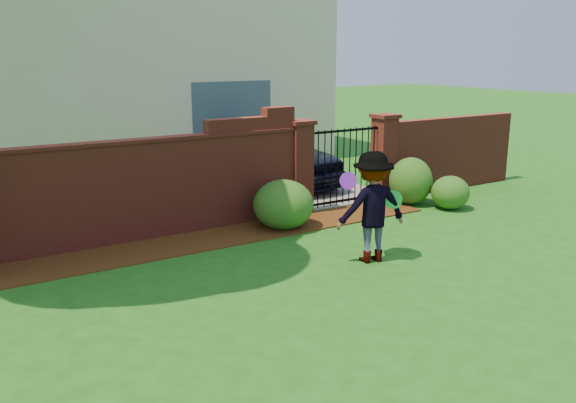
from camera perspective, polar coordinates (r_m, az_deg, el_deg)
ground at (r=7.75m, az=2.54°, el=-10.21°), size 80.00×80.00×0.01m
mulch_bed at (r=10.14m, az=-12.85°, el=-4.49°), size 11.10×1.08×0.03m
brick_wall at (r=10.25m, az=-19.97°, el=0.50°), size 8.70×0.31×2.16m
brick_wall_return at (r=14.66m, az=14.98°, el=4.43°), size 4.00×0.25×1.70m
pillar_left at (r=11.93m, az=1.10°, el=3.31°), size 0.50×0.50×1.88m
pillar_right at (r=13.25m, az=9.08°, el=4.22°), size 0.50×0.50×1.88m
iron_gate at (r=12.58m, az=5.29°, el=3.34°), size 1.78×0.03×1.60m
driveway at (r=16.04m, az=-3.51°, el=2.61°), size 3.20×8.00×0.01m
house at (r=18.49m, az=-16.90°, el=13.41°), size 12.40×6.40×6.30m
car at (r=14.69m, az=-1.26°, el=4.64°), size 1.99×4.63×1.56m
shrub_left at (r=10.99m, az=-0.44°, el=-0.29°), size 1.12×1.12×0.91m
shrub_middle at (r=13.03m, az=11.57°, el=1.92°), size 0.92×0.92×1.01m
shrub_right at (r=12.84m, az=15.16°, el=0.82°), size 0.78×0.78×0.70m
man at (r=9.25m, az=8.05°, el=-0.58°), size 1.23×0.88×1.73m
frisbee_purple at (r=8.93m, az=5.73°, el=1.97°), size 0.27×0.17×0.26m
frisbee_green at (r=9.31m, az=9.97°, el=0.18°), size 0.29×0.17×0.29m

